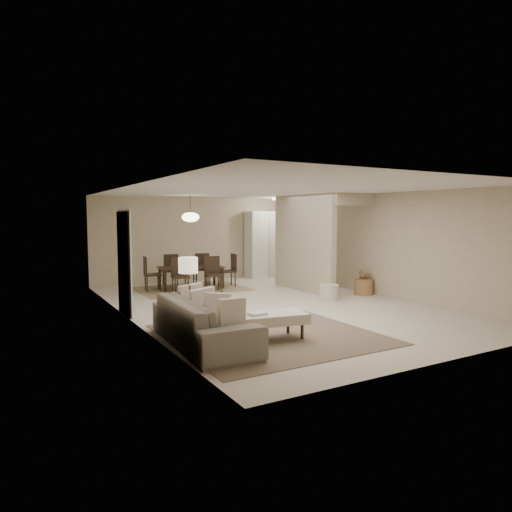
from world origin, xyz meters
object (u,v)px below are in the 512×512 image
side_table (189,318)px  dining_table (191,278)px  ottoman_bench (268,319)px  wicker_basket (363,287)px  sofa (204,322)px  pantry_cabinet (265,244)px  round_pouf (329,292)px

side_table → dining_table: (1.75, 4.34, 0.04)m
ottoman_bench → wicker_basket: (4.23, 2.45, -0.15)m
sofa → ottoman_bench: (0.97, -0.30, -0.01)m
pantry_cabinet → dining_table: (-3.00, -1.21, -0.75)m
side_table → dining_table: bearing=68.0°
round_pouf → side_table: bearing=-162.6°
round_pouf → wicker_basket: size_ratio=1.01×
wicker_basket → sofa: bearing=-157.6°
pantry_cabinet → dining_table: size_ratio=1.24×
round_pouf → wicker_basket: 1.22m
side_table → round_pouf: bearing=17.4°
wicker_basket → dining_table: 4.49m
ottoman_bench → dining_table: size_ratio=0.75×
sofa → round_pouf: 4.46m
side_table → sofa: bearing=-93.8°
pantry_cabinet → side_table: size_ratio=4.10×
round_pouf → dining_table: bearing=125.2°
sofa → ottoman_bench: sofa is taller
ottoman_bench → side_table: bearing=140.1°
wicker_basket → round_pouf: bearing=-172.3°
side_table → pantry_cabinet: bearing=49.4°
pantry_cabinet → round_pouf: pantry_cabinet is taller
sofa → round_pouf: (3.99, 1.98, -0.17)m
side_table → ottoman_bench: bearing=-48.8°
ottoman_bench → round_pouf: 3.79m
sofa → side_table: (0.05, 0.75, -0.10)m
sofa → side_table: size_ratio=4.70×
sofa → wicker_basket: (5.20, 2.15, -0.16)m
side_table → dining_table: size_ratio=0.30×
dining_table → wicker_basket: bearing=-32.8°
ottoman_bench → wicker_basket: bearing=38.9°
ottoman_bench → sofa: bearing=171.6°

